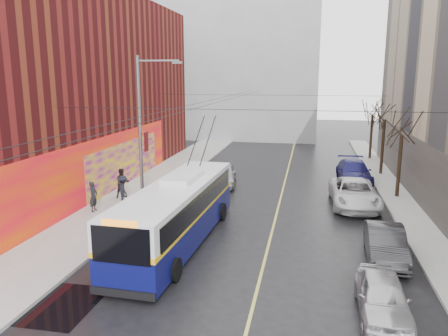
% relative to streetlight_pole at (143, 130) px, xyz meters
% --- Properties ---
extents(ground, '(140.00, 140.00, 0.00)m').
position_rel_streetlight_pole_xyz_m(ground, '(6.14, -10.00, -4.85)').
color(ground, black).
rests_on(ground, ground).
extents(sidewalk_left, '(4.00, 60.00, 0.15)m').
position_rel_streetlight_pole_xyz_m(sidewalk_left, '(-1.86, 2.00, -4.77)').
color(sidewalk_left, gray).
rests_on(sidewalk_left, ground).
extents(sidewalk_right, '(2.00, 60.00, 0.15)m').
position_rel_streetlight_pole_xyz_m(sidewalk_right, '(15.14, 2.00, -4.77)').
color(sidewalk_right, gray).
rests_on(sidewalk_right, ground).
extents(lane_line, '(0.12, 50.00, 0.01)m').
position_rel_streetlight_pole_xyz_m(lane_line, '(7.64, 4.00, -4.84)').
color(lane_line, '#BFB74C').
rests_on(lane_line, ground).
extents(building_left, '(12.11, 36.00, 14.00)m').
position_rel_streetlight_pole_xyz_m(building_left, '(-9.85, 3.99, 2.14)').
color(building_left, '#5A1213').
rests_on(building_left, ground).
extents(building_far, '(20.50, 12.10, 18.00)m').
position_rel_streetlight_pole_xyz_m(building_far, '(0.14, 34.99, 4.17)').
color(building_far, gray).
rests_on(building_far, ground).
extents(streetlight_pole, '(2.65, 0.60, 9.00)m').
position_rel_streetlight_pole_xyz_m(streetlight_pole, '(0.00, 0.00, 0.00)').
color(streetlight_pole, slate).
rests_on(streetlight_pole, ground).
extents(catenary_wires, '(18.00, 60.00, 0.22)m').
position_rel_streetlight_pole_xyz_m(catenary_wires, '(3.60, 4.77, 1.40)').
color(catenary_wires, black).
extents(tree_near, '(3.20, 3.20, 6.40)m').
position_rel_streetlight_pole_xyz_m(tree_near, '(15.14, 6.00, 0.13)').
color(tree_near, black).
rests_on(tree_near, ground).
extents(tree_mid, '(3.20, 3.20, 6.68)m').
position_rel_streetlight_pole_xyz_m(tree_mid, '(15.14, 13.00, 0.41)').
color(tree_mid, black).
rests_on(tree_mid, ground).
extents(tree_far, '(3.20, 3.20, 6.57)m').
position_rel_streetlight_pole_xyz_m(tree_far, '(15.14, 20.00, 0.30)').
color(tree_far, black).
rests_on(tree_far, ground).
extents(puddle, '(2.59, 3.08, 0.01)m').
position_rel_streetlight_pole_xyz_m(puddle, '(0.93, -10.77, -4.84)').
color(puddle, black).
rests_on(puddle, ground).
extents(pigeons_flying, '(4.34, 2.11, 2.83)m').
position_rel_streetlight_pole_xyz_m(pigeons_flying, '(3.96, 0.08, 2.35)').
color(pigeons_flying, slate).
extents(trolleybus, '(3.15, 11.94, 5.61)m').
position_rel_streetlight_pole_xyz_m(trolleybus, '(3.32, -4.35, -3.29)').
color(trolleybus, '#090B46').
rests_on(trolleybus, ground).
extents(parked_car_a, '(1.67, 4.05, 1.37)m').
position_rel_streetlight_pole_xyz_m(parked_car_a, '(11.94, -9.29, -4.16)').
color(parked_car_a, silver).
rests_on(parked_car_a, ground).
extents(parked_car_b, '(1.72, 4.49, 1.46)m').
position_rel_streetlight_pole_xyz_m(parked_car_b, '(12.77, -4.49, -4.12)').
color(parked_car_b, '#2B2B2E').
rests_on(parked_car_b, ground).
extents(parked_car_c, '(2.93, 5.98, 1.64)m').
position_rel_streetlight_pole_xyz_m(parked_car_c, '(12.19, 3.61, -4.03)').
color(parked_car_c, silver).
rests_on(parked_car_c, ground).
extents(parked_car_d, '(2.49, 5.80, 1.67)m').
position_rel_streetlight_pole_xyz_m(parked_car_d, '(12.73, 9.93, -4.01)').
color(parked_car_d, navy).
rests_on(parked_car_d, ground).
extents(following_car, '(2.44, 4.90, 1.61)m').
position_rel_streetlight_pole_xyz_m(following_car, '(3.19, 7.34, -4.04)').
color(following_car, '#B3B2B7').
rests_on(following_car, ground).
extents(pedestrian_a, '(0.43, 0.65, 1.77)m').
position_rel_streetlight_pole_xyz_m(pedestrian_a, '(-2.83, -0.88, -3.81)').
color(pedestrian_a, black).
rests_on(pedestrian_a, sidewalk_left).
extents(pedestrian_b, '(1.17, 1.17, 1.92)m').
position_rel_streetlight_pole_xyz_m(pedestrian_b, '(-2.39, 2.20, -3.74)').
color(pedestrian_b, black).
rests_on(pedestrian_b, sidewalk_left).
extents(pedestrian_c, '(1.19, 1.25, 1.70)m').
position_rel_streetlight_pole_xyz_m(pedestrian_c, '(-1.89, 1.17, -3.85)').
color(pedestrian_c, black).
rests_on(pedestrian_c, sidewalk_left).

